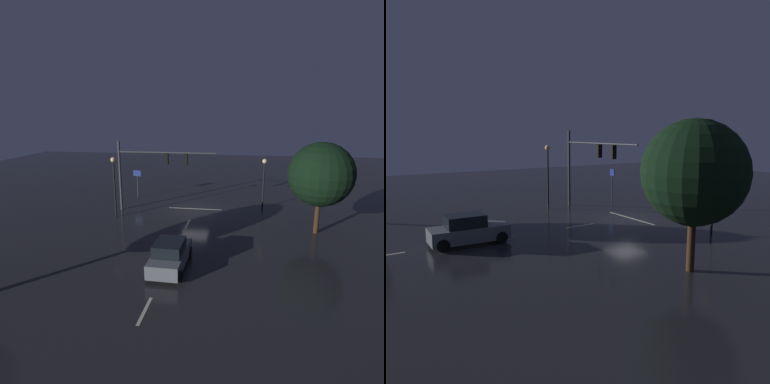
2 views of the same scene
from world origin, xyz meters
TOP-DOWN VIEW (x-y plane):
  - ground_plane at (0.00, 0.00)m, footprint 80.00×80.00m
  - traffic_signal_assembly at (3.85, 0.76)m, footprint 8.85×0.47m
  - lane_dash_far at (0.00, 4.00)m, footprint 0.16×2.20m
  - lane_dash_mid at (0.00, 10.00)m, footprint 0.16×2.20m
  - lane_dash_near at (0.00, 16.00)m, footprint 0.16×2.20m
  - stop_bar at (0.00, -0.43)m, footprint 5.00×0.16m
  - car_approaching at (-0.25, 11.61)m, footprint 1.98×4.40m
  - street_lamp_left_kerb at (-6.28, -1.55)m, footprint 0.44×0.44m
  - street_lamp_right_kerb at (6.45, 2.99)m, footprint 0.44×0.44m
  - route_sign at (6.63, -3.72)m, footprint 0.89×0.26m
  - tree_left_far at (-9.91, 4.38)m, footprint 4.72×4.72m

SIDE VIEW (x-z plane):
  - ground_plane at x=0.00m, z-range 0.00..0.00m
  - lane_dash_far at x=0.00m, z-range 0.00..0.01m
  - lane_dash_mid at x=0.00m, z-range 0.00..0.01m
  - lane_dash_near at x=0.00m, z-range 0.00..0.01m
  - stop_bar at x=0.00m, z-range 0.00..0.01m
  - car_approaching at x=-0.25m, z-range -0.05..1.65m
  - route_sign at x=6.63m, z-range 0.65..3.61m
  - street_lamp_left_kerb at x=-6.28m, z-range 0.97..5.69m
  - street_lamp_right_kerb at x=6.45m, z-range 1.03..6.25m
  - traffic_signal_assembly at x=3.85m, z-range 1.10..7.49m
  - tree_left_far at x=-9.91m, z-range 1.06..7.91m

